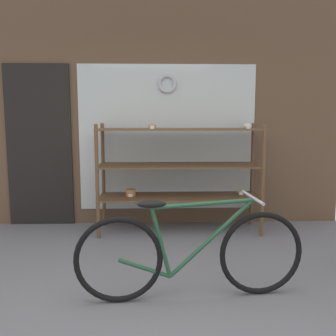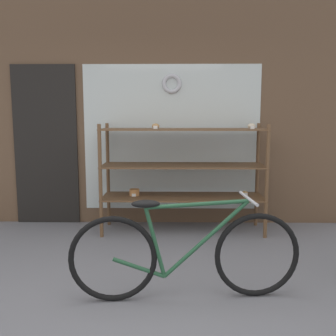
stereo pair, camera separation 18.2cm
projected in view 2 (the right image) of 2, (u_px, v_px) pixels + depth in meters
The scene contains 4 objects.
ground_plane at pixel (139, 333), 2.49m from camera, with size 30.00×30.00×0.00m, color slate.
storefront_facade at pixel (154, 77), 4.87m from camera, with size 5.06×0.13×4.00m.
display_case at pixel (183, 166), 4.61m from camera, with size 1.99×0.56×1.35m.
bicycle at pixel (185, 254), 2.92m from camera, with size 1.82×0.46×0.82m.
Camera 2 is at (0.23, -2.31, 1.44)m, focal length 40.00 mm.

